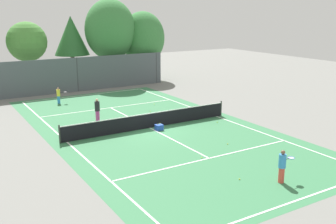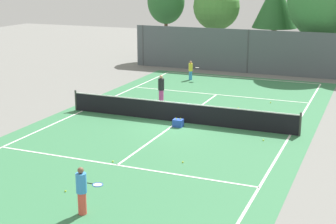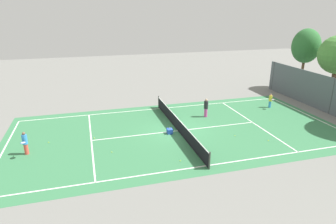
{
  "view_description": "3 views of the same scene",
  "coord_description": "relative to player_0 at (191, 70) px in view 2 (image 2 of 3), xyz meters",
  "views": [
    {
      "loc": [
        -11.84,
        -21.73,
        7.47
      ],
      "look_at": [
        1.05,
        -0.57,
        1.06
      ],
      "focal_mm": 42.31,
      "sensor_mm": 36.0,
      "label": 1
    },
    {
      "loc": [
        8.79,
        -22.5,
        7.08
      ],
      "look_at": [
        0.11,
        -1.59,
        0.92
      ],
      "focal_mm": 54.32,
      "sensor_mm": 36.0,
      "label": 2
    },
    {
      "loc": [
        19.63,
        -6.4,
        8.76
      ],
      "look_at": [
        -0.74,
        -0.57,
        1.32
      ],
      "focal_mm": 31.49,
      "sensor_mm": 36.0,
      "label": 3
    }
  ],
  "objects": [
    {
      "name": "ground_plane",
      "position": [
        2.99,
        -10.02,
        -0.69
      ],
      "size": [
        80.0,
        80.0,
        0.0
      ],
      "primitive_type": "plane",
      "color": "slate"
    },
    {
      "name": "court_surface",
      "position": [
        2.99,
        -10.02,
        -0.69
      ],
      "size": [
        13.0,
        25.0,
        0.01
      ],
      "color": "#387A4C",
      "rests_on": "ground_plane"
    },
    {
      "name": "tennis_net",
      "position": [
        2.99,
        -10.02,
        -0.18
      ],
      "size": [
        11.9,
        0.1,
        1.1
      ],
      "color": "#333833",
      "rests_on": "ground_plane"
    },
    {
      "name": "perimeter_fence",
      "position": [
        2.99,
        3.98,
        0.91
      ],
      "size": [
        18.0,
        0.12,
        3.2
      ],
      "color": "#515B60",
      "rests_on": "ground_plane"
    },
    {
      "name": "tree_0",
      "position": [
        -4.92,
        7.3,
        4.19
      ],
      "size": [
        3.12,
        3.0,
        6.78
      ],
      "color": "brown",
      "rests_on": "ground_plane"
    },
    {
      "name": "tree_3",
      "position": [
        -0.58,
        7.46,
        3.83
      ],
      "size": [
        3.75,
        3.75,
        6.43
      ],
      "color": "brown",
      "rests_on": "ground_plane"
    },
    {
      "name": "tree_4",
      "position": [
        3.99,
        8.24,
        4.21
      ],
      "size": [
        3.53,
        3.53,
        6.9
      ],
      "color": "brown",
      "rests_on": "ground_plane"
    },
    {
      "name": "player_0",
      "position": [
        0.0,
        0.0,
        0.0
      ],
      "size": [
        0.87,
        0.45,
        1.32
      ],
      "color": "#388CD8",
      "rests_on": "ground_plane"
    },
    {
      "name": "player_1",
      "position": [
        3.96,
        -20.45,
        0.1
      ],
      "size": [
        0.89,
        0.35,
        1.52
      ],
      "color": "#E54C3F",
      "rests_on": "ground_plane"
    },
    {
      "name": "player_2",
      "position": [
        0.68,
        -6.78,
        0.14
      ],
      "size": [
        0.34,
        0.34,
        1.61
      ],
      "color": "#D14799",
      "rests_on": "ground_plane"
    },
    {
      "name": "ball_crate",
      "position": [
        3.28,
        -10.75,
        -0.51
      ],
      "size": [
        0.47,
        0.39,
        0.43
      ],
      "color": "blue",
      "rests_on": "ground_plane"
    },
    {
      "name": "tennis_ball_0",
      "position": [
        2.68,
        -16.2,
        -0.65
      ],
      "size": [
        0.07,
        0.07,
        0.07
      ],
      "primitive_type": "sphere",
      "color": "#CCE533",
      "rests_on": "ground_plane"
    },
    {
      "name": "tennis_ball_1",
      "position": [
        5.22,
        -15.22,
        -0.65
      ],
      "size": [
        0.07,
        0.07,
        0.07
      ],
      "primitive_type": "sphere",
      "color": "#CCE533",
      "rests_on": "ground_plane"
    },
    {
      "name": "tennis_ball_2",
      "position": [
        7.53,
        -11.33,
        -0.65
      ],
      "size": [
        0.07,
        0.07,
        0.07
      ],
      "primitive_type": "sphere",
      "color": "#CCE533",
      "rests_on": "ground_plane"
    },
    {
      "name": "tennis_ball_3",
      "position": [
        5.07,
        -6.32,
        -0.65
      ],
      "size": [
        0.07,
        0.07,
        0.07
      ],
      "primitive_type": "sphere",
      "color": "#CCE533",
      "rests_on": "ground_plane"
    },
    {
      "name": "tennis_ball_4",
      "position": [
        6.45,
        -4.47,
        -0.65
      ],
      "size": [
        0.07,
        0.07,
        0.07
      ],
      "primitive_type": "sphere",
      "color": "#CCE533",
      "rests_on": "ground_plane"
    },
    {
      "name": "tennis_ball_5",
      "position": [
        2.55,
        -19.28,
        -0.65
      ],
      "size": [
        0.07,
        0.07,
        0.07
      ],
      "primitive_type": "sphere",
      "color": "#CCE533",
      "rests_on": "ground_plane"
    }
  ]
}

